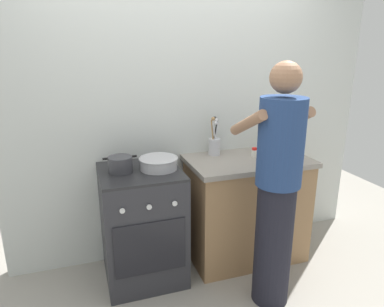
# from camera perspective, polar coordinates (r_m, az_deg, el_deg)

# --- Properties ---
(ground) EXTENTS (6.00, 6.00, 0.00)m
(ground) POSITION_cam_1_polar(r_m,az_deg,el_deg) (2.98, -0.19, -19.49)
(ground) COLOR gray
(back_wall) EXTENTS (3.20, 0.10, 2.50)m
(back_wall) POSITION_cam_1_polar(r_m,az_deg,el_deg) (2.99, 0.43, 6.88)
(back_wall) COLOR silver
(back_wall) RESTS_ON ground
(countertop) EXTENTS (1.00, 0.60, 0.90)m
(countertop) POSITION_cam_1_polar(r_m,az_deg,el_deg) (3.05, 8.86, -8.86)
(countertop) COLOR #99724C
(countertop) RESTS_ON ground
(stove_range) EXTENTS (0.60, 0.62, 0.90)m
(stove_range) POSITION_cam_1_polar(r_m,az_deg,el_deg) (2.79, -8.16, -11.48)
(stove_range) COLOR #2D2D33
(stove_range) RESTS_ON ground
(pot) EXTENTS (0.24, 0.18, 0.12)m
(pot) POSITION_cam_1_polar(r_m,az_deg,el_deg) (2.58, -11.70, -1.76)
(pot) COLOR #38383D
(pot) RESTS_ON stove_range
(mixing_bowl) EXTENTS (0.29, 0.29, 0.09)m
(mixing_bowl) POSITION_cam_1_polar(r_m,az_deg,el_deg) (2.61, -5.52, -1.51)
(mixing_bowl) COLOR #B7B7BC
(mixing_bowl) RESTS_ON stove_range
(utensil_crock) EXTENTS (0.10, 0.10, 0.33)m
(utensil_crock) POSITION_cam_1_polar(r_m,az_deg,el_deg) (2.94, 3.69, 1.67)
(utensil_crock) COLOR silver
(utensil_crock) RESTS_ON countertop
(spice_bottle) EXTENTS (0.04, 0.04, 0.08)m
(spice_bottle) POSITION_cam_1_polar(r_m,az_deg,el_deg) (2.93, 10.18, 0.15)
(spice_bottle) COLOR silver
(spice_bottle) RESTS_ON countertop
(oil_bottle) EXTENTS (0.06, 0.06, 0.22)m
(oil_bottle) POSITION_cam_1_polar(r_m,az_deg,el_deg) (3.00, 12.38, 1.51)
(oil_bottle) COLOR gold
(oil_bottle) RESTS_ON countertop
(person) EXTENTS (0.41, 0.50, 1.70)m
(person) POSITION_cam_1_polar(r_m,az_deg,el_deg) (2.40, 13.77, -5.83)
(person) COLOR black
(person) RESTS_ON ground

